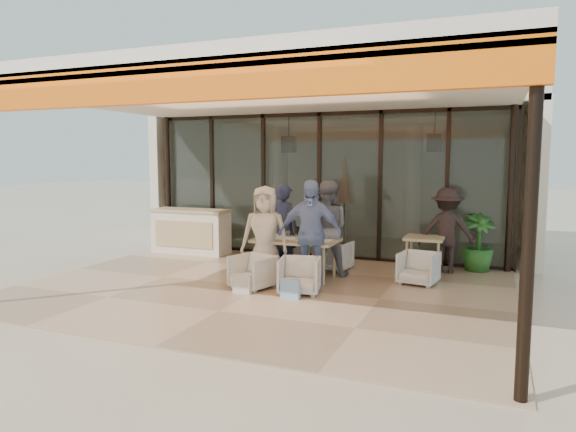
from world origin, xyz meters
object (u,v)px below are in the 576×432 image
Objects in this scene: dining_table at (296,242)px; chair_near_left at (253,270)px; diner_periwinkle at (310,234)px; side_chair at (418,267)px; chair_far_right at (334,254)px; diner_grey at (326,229)px; diner_cream at (265,235)px; chair_far_left at (294,253)px; side_table at (424,242)px; host_counter at (191,231)px; potted_palm at (478,243)px; standing_woman at (447,231)px; diner_navy at (284,229)px; chair_near_right at (300,274)px.

chair_near_left is (-0.41, -0.96, -0.36)m from dining_table.
diner_periwinkle is 2.00m from side_chair.
diner_grey is (0.00, -0.50, 0.57)m from chair_far_right.
chair_near_left is at bearing -100.18° from diner_cream.
diner_grey is at bearing 45.97° from dining_table.
chair_far_left is 0.80× the size of side_table.
host_counter is at bearing 176.66° from side_table.
diner_grey is 1.80m from side_chair.
diner_grey is 0.97× the size of diner_periwinkle.
chair_near_left is 0.73m from diner_cream.
potted_palm is (3.05, 1.90, -0.12)m from dining_table.
standing_woman is (2.50, 1.52, 0.14)m from dining_table.
diner_navy reaches higher than host_counter.
chair_near_left is 1.01× the size of side_chair.
diner_grey is 3.02m from potted_palm.
dining_table is 2.50× the size of chair_far_left.
diner_navy is at bearing 132.91° from dining_table.
chair_near_right is 2.72m from side_table.
side_table reaches higher than side_chair.
diner_cream is (2.75, -1.91, 0.33)m from host_counter.
diner_periwinkle is (0.84, 0.50, 0.60)m from chair_near_left.
dining_table is at bearing 84.15° from chair_near_left.
dining_table is 0.88× the size of diner_navy.
dining_table reaches higher than chair_near_left.
host_counter is at bearing 156.29° from chair_near_left.
dining_table is at bearing -148.05° from potted_palm.
diner_periwinkle reaches higher than side_table.
chair_near_left is at bearing -140.53° from side_table.
diner_grey is 2.80× the size of side_chair.
standing_woman is at bearing 57.83° from chair_near_left.
side_table is at bearing 56.90° from chair_near_left.
potted_palm is (2.62, 2.86, 0.24)m from chair_near_right.
dining_table reaches higher than side_table.
side_table is at bearing -166.44° from chair_far_right.
dining_table is 0.81× the size of diner_periwinkle.
potted_palm is (2.62, 1.46, -0.33)m from diner_grey.
potted_palm is at bearing -167.09° from diner_grey.
side_table reaches higher than chair_far_left.
diner_grey is 1.23m from diner_cream.
chair_far_right is 0.88× the size of side_table.
diner_grey reaches higher than diner_cream.
chair_near_left is at bearing -143.79° from side_chair.
chair_far_right is 0.35× the size of diner_periwinkle.
chair_near_left is 0.38× the size of diner_navy.
diner_periwinkle is (0.84, -0.90, 0.07)m from diner_navy.
chair_near_right is 3.27m from standing_woman.
chair_near_left is at bearing 77.58° from chair_far_left.
chair_far_right is (0.84, 0.00, 0.03)m from chair_far_left.
chair_far_right is at bearing 167.58° from chair_far_left.
chair_near_right is at bearing 73.80° from diner_grey.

